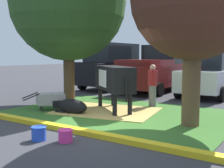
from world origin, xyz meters
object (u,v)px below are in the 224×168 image
(calf_lying, at_px, (71,106))
(hatchback_white, at_px, (209,75))
(pickup_truck_maroon, at_px, (157,70))
(wheelbarrow, at_px, (51,99))
(suv_black, at_px, (112,66))
(shade_tree_left, at_px, (68,3))
(person_handler, at_px, (153,84))
(bucket_pink, at_px, (65,135))
(bucket_blue, at_px, (39,133))
(cow_holstein, at_px, (113,79))

(calf_lying, relative_size, hatchback_white, 0.30)
(calf_lying, distance_m, pickup_truck_maroon, 7.04)
(wheelbarrow, xyz_separation_m, suv_black, (-1.93, 6.57, 0.88))
(pickup_truck_maroon, bearing_deg, suv_black, -172.19)
(shade_tree_left, relative_size, person_handler, 3.83)
(hatchback_white, bearing_deg, shade_tree_left, -124.95)
(bucket_pink, bearing_deg, person_handler, 93.77)
(calf_lying, bearing_deg, bucket_pink, -50.26)
(wheelbarrow, bearing_deg, calf_lying, -3.14)
(bucket_blue, distance_m, hatchback_white, 9.22)
(shade_tree_left, bearing_deg, hatchback_white, 55.05)
(person_handler, height_order, wheelbarrow, person_handler)
(person_handler, height_order, bucket_blue, person_handler)
(person_handler, relative_size, wheelbarrow, 1.04)
(shade_tree_left, height_order, bucket_blue, shade_tree_left)
(wheelbarrow, height_order, bucket_blue, wheelbarrow)
(person_handler, height_order, hatchback_white, hatchback_white)
(person_handler, height_order, pickup_truck_maroon, pickup_truck_maroon)
(calf_lying, xyz_separation_m, person_handler, (1.61, 2.56, 0.58))
(shade_tree_left, height_order, calf_lying, shade_tree_left)
(suv_black, bearing_deg, bucket_blue, -65.18)
(shade_tree_left, bearing_deg, person_handler, 25.18)
(pickup_truck_maroon, bearing_deg, shade_tree_left, -98.96)
(calf_lying, xyz_separation_m, bucket_blue, (1.36, -2.56, -0.08))
(bucket_pink, bearing_deg, suv_black, 118.30)
(calf_lying, height_order, bucket_pink, calf_lying)
(shade_tree_left, distance_m, wheelbarrow, 3.59)
(pickup_truck_maroon, bearing_deg, hatchback_white, -8.63)
(person_handler, height_order, suv_black, suv_black)
(bucket_blue, distance_m, pickup_truck_maroon, 9.73)
(person_handler, distance_m, wheelbarrow, 3.61)
(pickup_truck_maroon, bearing_deg, calf_lying, -87.50)
(calf_lying, distance_m, hatchback_white, 7.05)
(suv_black, relative_size, pickup_truck_maroon, 0.85)
(person_handler, xyz_separation_m, bucket_pink, (0.32, -4.88, -0.68))
(pickup_truck_maroon, bearing_deg, bucket_pink, -76.50)
(cow_holstein, xyz_separation_m, person_handler, (0.80, 1.37, -0.27))
(bucket_blue, distance_m, bucket_pink, 0.62)
(person_handler, relative_size, suv_black, 0.33)
(cow_holstein, distance_m, bucket_pink, 3.80)
(pickup_truck_maroon, distance_m, hatchback_white, 2.84)
(bucket_blue, height_order, hatchback_white, hatchback_white)
(bucket_blue, bearing_deg, hatchback_white, 82.86)
(bucket_blue, relative_size, bucket_pink, 1.03)
(calf_lying, bearing_deg, suv_black, 113.55)
(shade_tree_left, relative_size, pickup_truck_maroon, 1.09)
(person_handler, bearing_deg, suv_black, 137.87)
(bucket_blue, relative_size, hatchback_white, 0.08)
(cow_holstein, xyz_separation_m, calf_lying, (-0.80, -1.19, -0.85))
(bucket_pink, distance_m, hatchback_white, 8.92)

